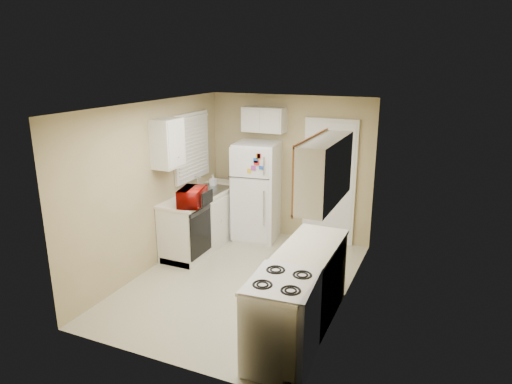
% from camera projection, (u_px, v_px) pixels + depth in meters
% --- Properties ---
extents(floor, '(3.80, 3.80, 0.00)m').
position_uv_depth(floor, '(241.00, 281.00, 6.30)').
color(floor, beige).
rests_on(floor, ground).
extents(ceiling, '(3.80, 3.80, 0.00)m').
position_uv_depth(ceiling, '(240.00, 105.00, 5.63)').
color(ceiling, white).
rests_on(ceiling, floor).
extents(wall_left, '(3.80, 3.80, 0.00)m').
position_uv_depth(wall_left, '(152.00, 187.00, 6.50)').
color(wall_left, tan).
rests_on(wall_left, floor).
extents(wall_right, '(3.80, 3.80, 0.00)m').
position_uv_depth(wall_right, '(347.00, 212.00, 5.42)').
color(wall_right, tan).
rests_on(wall_right, floor).
extents(wall_back, '(2.80, 2.80, 0.00)m').
position_uv_depth(wall_back, '(290.00, 168.00, 7.63)').
color(wall_back, tan).
rests_on(wall_back, floor).
extents(wall_front, '(2.80, 2.80, 0.00)m').
position_uv_depth(wall_front, '(154.00, 253.00, 4.29)').
color(wall_front, tan).
rests_on(wall_front, floor).
extents(left_counter, '(0.60, 1.80, 0.90)m').
position_uv_depth(left_counter, '(204.00, 219.00, 7.39)').
color(left_counter, silver).
rests_on(left_counter, floor).
extents(dishwasher, '(0.03, 0.58, 0.72)m').
position_uv_depth(dishwasher, '(200.00, 232.00, 6.74)').
color(dishwasher, black).
rests_on(dishwasher, floor).
extents(sink, '(0.54, 0.74, 0.16)m').
position_uv_depth(sink, '(208.00, 193.00, 7.41)').
color(sink, gray).
rests_on(sink, left_counter).
extents(microwave, '(0.52, 0.36, 0.32)m').
position_uv_depth(microwave, '(192.00, 196.00, 6.59)').
color(microwave, '#930A04').
rests_on(microwave, left_counter).
extents(soap_bottle, '(0.09, 0.10, 0.19)m').
position_uv_depth(soap_bottle, '(213.00, 180.00, 7.63)').
color(soap_bottle, silver).
rests_on(soap_bottle, left_counter).
extents(window_blinds, '(0.10, 0.98, 1.08)m').
position_uv_depth(window_blinds, '(192.00, 147.00, 7.30)').
color(window_blinds, silver).
rests_on(window_blinds, wall_left).
extents(upper_cabinet_left, '(0.30, 0.45, 0.70)m').
position_uv_depth(upper_cabinet_left, '(168.00, 143.00, 6.47)').
color(upper_cabinet_left, silver).
rests_on(upper_cabinet_left, wall_left).
extents(refrigerator, '(0.75, 0.74, 1.65)m').
position_uv_depth(refrigerator, '(257.00, 191.00, 7.60)').
color(refrigerator, white).
rests_on(refrigerator, floor).
extents(cabinet_over_fridge, '(0.70, 0.30, 0.40)m').
position_uv_depth(cabinet_over_fridge, '(264.00, 120.00, 7.43)').
color(cabinet_over_fridge, silver).
rests_on(cabinet_over_fridge, wall_back).
extents(interior_door, '(0.86, 0.06, 2.08)m').
position_uv_depth(interior_door, '(329.00, 183.00, 7.38)').
color(interior_door, white).
rests_on(interior_door, floor).
extents(right_counter, '(0.60, 2.00, 0.90)m').
position_uv_depth(right_counter, '(300.00, 294.00, 5.05)').
color(right_counter, silver).
rests_on(right_counter, floor).
extents(stove, '(0.67, 0.81, 0.93)m').
position_uv_depth(stove, '(282.00, 322.00, 4.49)').
color(stove, white).
rests_on(stove, floor).
extents(upper_cabinet_right, '(0.30, 1.20, 0.70)m').
position_uv_depth(upper_cabinet_right, '(325.00, 171.00, 4.87)').
color(upper_cabinet_right, silver).
rests_on(upper_cabinet_right, wall_right).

